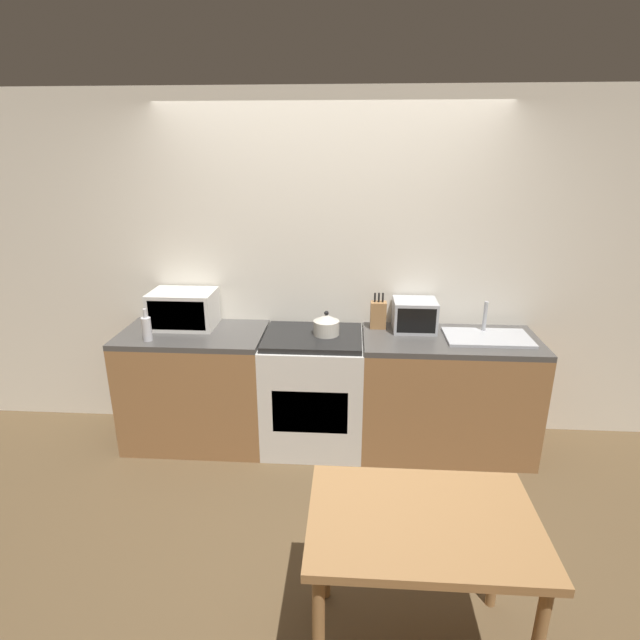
{
  "coord_description": "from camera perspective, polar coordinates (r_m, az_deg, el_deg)",
  "views": [
    {
      "loc": [
        0.17,
        -2.51,
        2.19
      ],
      "look_at": [
        -0.04,
        0.78,
        1.05
      ],
      "focal_mm": 28.0,
      "sensor_mm": 36.0,
      "label": 1
    }
  ],
  "objects": [
    {
      "name": "ground_plane",
      "position": [
        3.34,
        -0.22,
        -21.98
      ],
      "size": [
        16.0,
        16.0,
        0.0
      ],
      "primitive_type": "plane",
      "color": "brown"
    },
    {
      "name": "wall_back",
      "position": [
        3.84,
        1.01,
        5.66
      ],
      "size": [
        10.0,
        0.06,
        2.6
      ],
      "color": "silver",
      "rests_on": "ground_plane"
    },
    {
      "name": "counter_left_run",
      "position": [
        3.99,
        -13.9,
        -7.4
      ],
      "size": [
        1.06,
        0.62,
        0.9
      ],
      "color": "olive",
      "rests_on": "ground_plane"
    },
    {
      "name": "counter_right_run",
      "position": [
        3.88,
        14.23,
        -8.21
      ],
      "size": [
        1.26,
        0.62,
        0.9
      ],
      "color": "olive",
      "rests_on": "ground_plane"
    },
    {
      "name": "stove_range",
      "position": [
        3.82,
        -0.78,
        -8.06
      ],
      "size": [
        0.74,
        0.62,
        0.9
      ],
      "color": "silver",
      "rests_on": "ground_plane"
    },
    {
      "name": "kettle",
      "position": [
        3.62,
        0.69,
        -0.53
      ],
      "size": [
        0.19,
        0.19,
        0.18
      ],
      "color": "beige",
      "rests_on": "stove_range"
    },
    {
      "name": "microwave",
      "position": [
        3.91,
        -15.34,
        1.21
      ],
      "size": [
        0.48,
        0.33,
        0.28
      ],
      "color": "silver",
      "rests_on": "counter_left_run"
    },
    {
      "name": "bottle",
      "position": [
        3.71,
        -19.19,
        -0.9
      ],
      "size": [
        0.07,
        0.07,
        0.23
      ],
      "color": "silver",
      "rests_on": "counter_left_run"
    },
    {
      "name": "knife_block",
      "position": [
        3.77,
        6.67,
        0.61
      ],
      "size": [
        0.12,
        0.08,
        0.27
      ],
      "color": "#9E7042",
      "rests_on": "counter_right_run"
    },
    {
      "name": "toaster_oven",
      "position": [
        3.76,
        10.75,
        0.54
      ],
      "size": [
        0.32,
        0.27,
        0.23
      ],
      "color": "#ADAFB5",
      "rests_on": "counter_right_run"
    },
    {
      "name": "sink_basin",
      "position": [
        3.76,
        18.59,
        -1.81
      ],
      "size": [
        0.6,
        0.36,
        0.24
      ],
      "color": "#ADAFB5",
      "rests_on": "counter_right_run"
    },
    {
      "name": "dining_table",
      "position": [
        2.33,
        11.56,
        -23.11
      ],
      "size": [
        0.96,
        0.66,
        0.74
      ],
      "color": "#9E7042",
      "rests_on": "ground_plane"
    }
  ]
}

